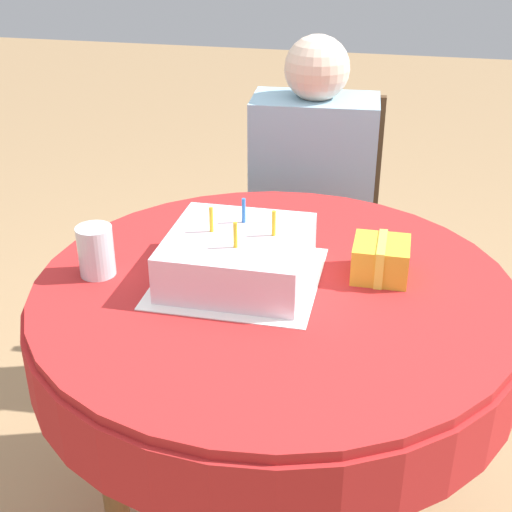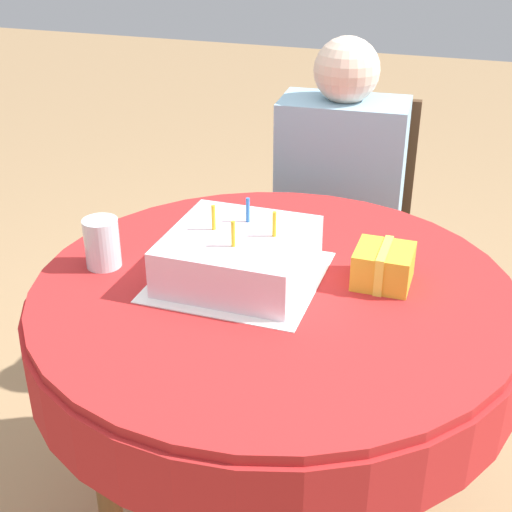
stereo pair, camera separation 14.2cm
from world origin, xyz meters
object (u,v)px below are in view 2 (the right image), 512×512
chair (340,235)px  gift_box (383,266)px  drinking_glass (102,243)px  birthday_cake (239,255)px  person (338,195)px

chair → gift_box: bearing=-76.0°
drinking_glass → birthday_cake: bearing=8.8°
birthday_cake → gift_box: size_ratio=2.35×
birthday_cake → gift_box: bearing=14.1°
chair → birthday_cake: 0.87m
person → birthday_cake: (-0.05, -0.70, 0.14)m
person → drinking_glass: person is taller
person → birthday_cake: person is taller
birthday_cake → drinking_glass: birthday_cake is taller
person → drinking_glass: size_ratio=10.62×
drinking_glass → chair: bearing=68.5°
chair → gift_box: chair is taller
chair → person: person is taller
chair → drinking_glass: 0.97m
birthday_cake → drinking_glass: 0.29m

